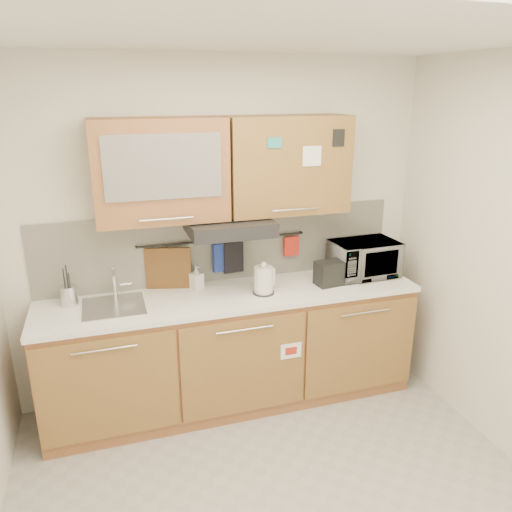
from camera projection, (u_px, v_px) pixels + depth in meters
ceiling at (300, 28)px, 2.08m from camera, size 3.20×3.20×0.00m
wall_back at (222, 233)px, 3.85m from camera, size 3.20×0.00×3.20m
base_cabinet at (233, 355)px, 3.86m from camera, size 2.80×0.64×0.88m
countertop at (233, 296)px, 3.70m from camera, size 2.82×0.62×0.04m
backsplash at (222, 246)px, 3.87m from camera, size 2.80×0.02×0.56m
upper_cabinets at (225, 168)px, 3.52m from camera, size 1.82×0.37×0.70m
range_hood at (229, 226)px, 3.59m from camera, size 0.60×0.46×0.10m
sink at (114, 306)px, 3.47m from camera, size 0.42×0.40×0.26m
utensil_rail at (223, 240)px, 3.82m from camera, size 1.30×0.02×0.02m
utensil_crock at (69, 295)px, 3.47m from camera, size 0.15×0.15×0.29m
kettle at (264, 281)px, 3.66m from camera, size 0.19×0.18×0.25m
toaster at (332, 273)px, 3.84m from camera, size 0.26×0.17×0.19m
microwave at (364, 259)px, 4.01m from camera, size 0.53×0.37×0.28m
soap_bottle at (197, 277)px, 3.76m from camera, size 0.11×0.11×0.18m
cutting_board at (169, 275)px, 3.76m from camera, size 0.34×0.11×0.42m
oven_mitt at (221, 257)px, 3.84m from camera, size 0.14×0.07×0.23m
dark_pouch at (233, 257)px, 3.87m from camera, size 0.16×0.06×0.24m
pot_holder at (291, 246)px, 3.99m from camera, size 0.13×0.03×0.16m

